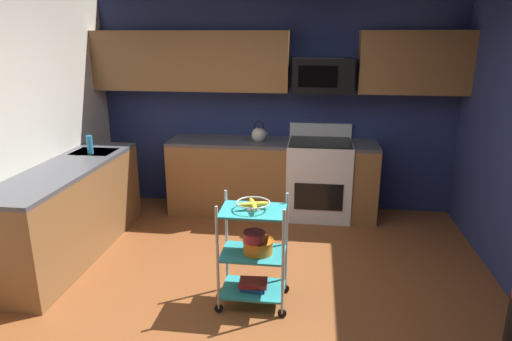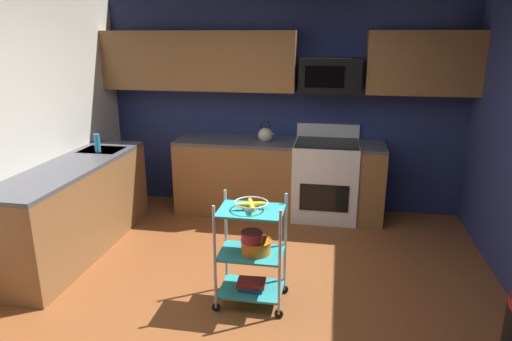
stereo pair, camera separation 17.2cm
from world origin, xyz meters
TOP-DOWN VIEW (x-y plane):
  - floor at (0.00, 0.00)m, footprint 4.40×4.80m
  - wall_back at (0.00, 2.43)m, footprint 4.52×0.06m
  - counter_run at (-0.88, 1.47)m, footprint 3.46×2.73m
  - oven_range at (0.57, 2.10)m, footprint 0.76×0.65m
  - upper_cabinets at (-0.13, 2.23)m, footprint 4.40×0.33m
  - microwave at (0.57, 2.21)m, footprint 0.70×0.39m
  - rolling_cart at (0.04, 0.09)m, footprint 0.58×0.39m
  - fruit_bowl at (0.04, 0.09)m, footprint 0.27×0.27m
  - mixing_bowl_large at (0.08, 0.09)m, footprint 0.25×0.25m
  - mixing_bowl_small at (0.06, 0.05)m, footprint 0.18×0.18m
  - book_stack at (0.04, 0.09)m, footprint 0.24×0.20m
  - kettle at (-0.16, 2.10)m, footprint 0.21×0.18m
  - dish_soap_bottle at (-1.88, 1.24)m, footprint 0.06×0.06m

SIDE VIEW (x-z plane):
  - floor at x=0.00m, z-range -0.04..0.00m
  - book_stack at x=0.04m, z-range 0.13..0.20m
  - rolling_cart at x=0.04m, z-range -0.01..0.91m
  - counter_run at x=-0.88m, z-range 0.00..0.92m
  - oven_range at x=0.57m, z-range -0.07..1.03m
  - mixing_bowl_large at x=0.08m, z-range 0.46..0.58m
  - mixing_bowl_small at x=0.06m, z-range 0.58..0.66m
  - fruit_bowl at x=0.04m, z-range 0.84..0.91m
  - kettle at x=-0.16m, z-range 0.86..1.13m
  - dish_soap_bottle at x=-1.88m, z-range 0.92..1.12m
  - wall_back at x=0.00m, z-range 0.00..2.60m
  - microwave at x=0.57m, z-range 1.50..1.90m
  - upper_cabinets at x=-0.13m, z-range 1.50..2.20m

